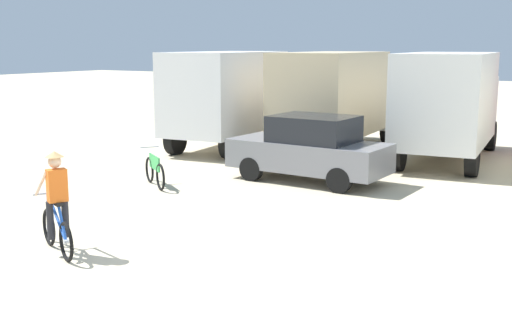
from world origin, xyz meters
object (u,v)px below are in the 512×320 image
Objects in this scene: box_truck_avon_van at (234,94)px; cyclist_orange_shirt at (57,207)px; sedan_parked at (310,149)px; bicycle_spare at (155,171)px; box_truck_tan_camper at (337,96)px; box_truck_white_box at (450,101)px.

box_truck_avon_van reaches higher than cyclist_orange_shirt.
cyclist_orange_shirt is (-1.09, -7.65, -0.04)m from sedan_parked.
box_truck_tan_camper is at bearing 77.12° from bicycle_spare.
cyclist_orange_shirt is (3.82, -11.57, -1.03)m from box_truck_avon_van.
bicycle_spare is at bearing -74.84° from box_truck_avon_van.
bicycle_spare is (-2.06, 5.08, -0.45)m from cyclist_orange_shirt.
sedan_parked is at bearing 39.24° from bicycle_spare.
box_truck_white_box is at bearing 54.14° from bicycle_spare.
box_truck_avon_van and box_truck_white_box have the same top height.
box_truck_tan_camper is 7.87m from bicycle_spare.
sedan_parked is at bearing 81.91° from cyclist_orange_shirt.
box_truck_tan_camper reaches higher than bicycle_spare.
bicycle_spare is (-1.72, -7.54, -1.48)m from box_truck_tan_camper.
bicycle_spare is at bearing 112.10° from cyclist_orange_shirt.
box_truck_tan_camper is 1.61× the size of sedan_parked.
box_truck_tan_camper is 4.75× the size of bicycle_spare.
sedan_parked is 2.35× the size of cyclist_orange_shirt.
box_truck_tan_camper is at bearing 16.77° from box_truck_avon_van.
box_truck_white_box is at bearing 8.61° from box_truck_avon_van.
box_truck_tan_camper is 3.76m from box_truck_white_box.
cyclist_orange_shirt is at bearing -88.46° from box_truck_tan_camper.
box_truck_avon_van is at bearing 141.43° from sedan_parked.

